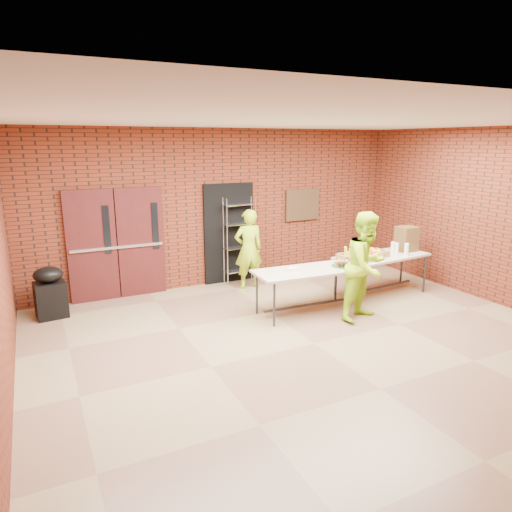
{
  "coord_description": "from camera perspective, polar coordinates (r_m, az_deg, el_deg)",
  "views": [
    {
      "loc": [
        -3.58,
        -5.24,
        2.92
      ],
      "look_at": [
        -0.28,
        1.4,
        1.06
      ],
      "focal_mm": 32.0,
      "sensor_mm": 36.0,
      "label": 1
    }
  ],
  "objects": [
    {
      "name": "table_left",
      "position": [
        7.96,
        6.54,
        -2.15
      ],
      "size": [
        1.93,
        0.89,
        0.78
      ],
      "rotation": [
        0.0,
        0.0,
        -0.06
      ],
      "color": "tan",
      "rests_on": "room"
    },
    {
      "name": "dark_doorway",
      "position": [
        9.63,
        -3.41,
        2.83
      ],
      "size": [
        1.1,
        0.06,
        2.1
      ],
      "primitive_type": "cube",
      "color": "black",
      "rests_on": "room"
    },
    {
      "name": "napkin_box",
      "position": [
        7.83,
        4.59,
        -1.66
      ],
      "size": [
        0.18,
        0.12,
        0.06
      ],
      "primitive_type": "cube",
      "color": "white",
      "rests_on": "table_left"
    },
    {
      "name": "covered_grill",
      "position": [
        8.5,
        -24.35,
        -4.15
      ],
      "size": [
        0.53,
        0.46,
        0.89
      ],
      "rotation": [
        0.0,
        0.0,
        0.11
      ],
      "color": "black",
      "rests_on": "room"
    },
    {
      "name": "volunteer_man",
      "position": [
        7.79,
        13.62,
        -1.25
      ],
      "size": [
        1.06,
        0.93,
        1.83
      ],
      "primitive_type": "imported",
      "rotation": [
        0.0,
        0.0,
        0.31
      ],
      "color": "#A5D717",
      "rests_on": "room"
    },
    {
      "name": "double_doors",
      "position": [
        8.98,
        -16.96,
        1.45
      ],
      "size": [
        1.78,
        0.12,
        2.1
      ],
      "color": "#3F1212",
      "rests_on": "room"
    },
    {
      "name": "volunteer_woman",
      "position": [
        9.24,
        -0.93,
        0.87
      ],
      "size": [
        0.63,
        0.44,
        1.63
      ],
      "primitive_type": "imported",
      "rotation": [
        0.0,
        0.0,
        3.04
      ],
      "color": "#A5D717",
      "rests_on": "room"
    },
    {
      "name": "cup_stack_front",
      "position": [
        9.31,
        17.16,
        0.87
      ],
      "size": [
        0.08,
        0.08,
        0.23
      ],
      "primitive_type": "cylinder",
      "color": "white",
      "rests_on": "table_right"
    },
    {
      "name": "basket_apples",
      "position": [
        8.76,
        13.94,
        -0.08
      ],
      "size": [
        0.44,
        0.34,
        0.14
      ],
      "color": "#9F6A40",
      "rests_on": "table_right"
    },
    {
      "name": "basket_bananas",
      "position": [
        8.68,
        11.81,
        -0.08
      ],
      "size": [
        0.46,
        0.35,
        0.14
      ],
      "color": "#9F6A40",
      "rests_on": "table_right"
    },
    {
      "name": "wire_rack",
      "position": [
        9.6,
        -2.06,
        1.95
      ],
      "size": [
        0.68,
        0.28,
        1.81
      ],
      "primitive_type": null,
      "rotation": [
        0.0,
        0.0,
        0.08
      ],
      "color": "silver",
      "rests_on": "room"
    },
    {
      "name": "coffee_dispenser",
      "position": [
        9.66,
        18.3,
        2.06
      ],
      "size": [
        0.38,
        0.34,
        0.49
      ],
      "primitive_type": "cube",
      "color": "#553B1D",
      "rests_on": "table_right"
    },
    {
      "name": "basket_oranges",
      "position": [
        9.04,
        14.55,
        0.34
      ],
      "size": [
        0.47,
        0.36,
        0.15
      ],
      "color": "#9F6A40",
      "rests_on": "table_right"
    },
    {
      "name": "muffin_tray",
      "position": [
        8.24,
        10.86,
        -0.96
      ],
      "size": [
        0.4,
        0.4,
        0.1
      ],
      "color": "#124416",
      "rests_on": "table_left"
    },
    {
      "name": "table_right",
      "position": [
        9.19,
        15.44,
        -0.32
      ],
      "size": [
        1.97,
        0.96,
        0.78
      ],
      "rotation": [
        0.0,
        0.0,
        0.09
      ],
      "color": "tan",
      "rests_on": "room"
    },
    {
      "name": "room",
      "position": [
        6.48,
        7.78,
        2.18
      ],
      "size": [
        8.08,
        7.08,
        3.28
      ],
      "color": "brown",
      "rests_on": "ground"
    },
    {
      "name": "bronze_plaque",
      "position": [
        10.36,
        5.82,
        6.39
      ],
      "size": [
        0.85,
        0.04,
        0.7
      ],
      "primitive_type": "cube",
      "color": "#3B2717",
      "rests_on": "room"
    },
    {
      "name": "cup_stack_back",
      "position": [
        9.36,
        16.71,
        0.99
      ],
      "size": [
        0.08,
        0.08,
        0.23
      ],
      "primitive_type": "cylinder",
      "color": "white",
      "rests_on": "table_right"
    },
    {
      "name": "cup_stack_mid",
      "position": [
        9.25,
        18.29,
        0.75
      ],
      "size": [
        0.08,
        0.08,
        0.24
      ],
      "primitive_type": "cylinder",
      "color": "white",
      "rests_on": "table_right"
    }
  ]
}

